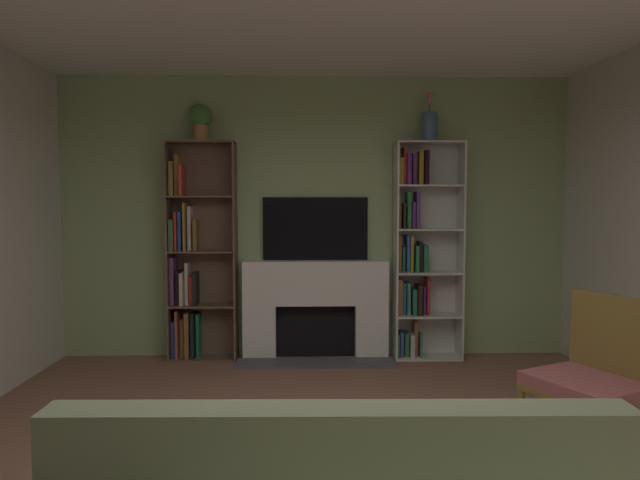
{
  "coord_description": "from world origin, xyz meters",
  "views": [
    {
      "loc": [
        -0.1,
        -2.73,
        1.59
      ],
      "look_at": [
        0.0,
        1.25,
        1.33
      ],
      "focal_mm": 31.67,
      "sensor_mm": 36.0,
      "label": 1
    }
  ],
  "objects_px": {
    "armchair": "(596,374)",
    "vase_with_flowers": "(430,125)",
    "bookshelf_left": "(194,261)",
    "tv": "(315,229)",
    "fireplace": "(316,307)",
    "potted_plant": "(200,120)",
    "bookshelf_right": "(419,252)"
  },
  "relations": [
    {
      "from": "bookshelf_right",
      "to": "armchair",
      "type": "relative_size",
      "value": 2.2
    },
    {
      "from": "potted_plant",
      "to": "vase_with_flowers",
      "type": "xyz_separation_m",
      "value": [
        2.3,
        0.0,
        -0.04
      ]
    },
    {
      "from": "bookshelf_left",
      "to": "tv",
      "type": "bearing_deg",
      "value": 3.14
    },
    {
      "from": "bookshelf_left",
      "to": "vase_with_flowers",
      "type": "relative_size",
      "value": 4.44
    },
    {
      "from": "fireplace",
      "to": "potted_plant",
      "type": "relative_size",
      "value": 4.32
    },
    {
      "from": "tv",
      "to": "potted_plant",
      "type": "relative_size",
      "value": 2.94
    },
    {
      "from": "fireplace",
      "to": "vase_with_flowers",
      "type": "distance_m",
      "value": 2.18
    },
    {
      "from": "vase_with_flowers",
      "to": "armchair",
      "type": "relative_size",
      "value": 0.49
    },
    {
      "from": "bookshelf_left",
      "to": "fireplace",
      "type": "bearing_deg",
      "value": -0.91
    },
    {
      "from": "armchair",
      "to": "vase_with_flowers",
      "type": "bearing_deg",
      "value": 104.05
    },
    {
      "from": "vase_with_flowers",
      "to": "tv",
      "type": "bearing_deg",
      "value": 174.05
    },
    {
      "from": "bookshelf_right",
      "to": "vase_with_flowers",
      "type": "bearing_deg",
      "value": -28.14
    },
    {
      "from": "vase_with_flowers",
      "to": "potted_plant",
      "type": "bearing_deg",
      "value": -180.0
    },
    {
      "from": "tv",
      "to": "bookshelf_left",
      "type": "height_order",
      "value": "bookshelf_left"
    },
    {
      "from": "tv",
      "to": "potted_plant",
      "type": "bearing_deg",
      "value": -174.04
    },
    {
      "from": "bookshelf_right",
      "to": "vase_with_flowers",
      "type": "relative_size",
      "value": 4.44
    },
    {
      "from": "bookshelf_left",
      "to": "vase_with_flowers",
      "type": "bearing_deg",
      "value": -1.24
    },
    {
      "from": "armchair",
      "to": "bookshelf_left",
      "type": "bearing_deg",
      "value": 141.75
    },
    {
      "from": "tv",
      "to": "vase_with_flowers",
      "type": "distance_m",
      "value": 1.56
    },
    {
      "from": "fireplace",
      "to": "bookshelf_left",
      "type": "relative_size",
      "value": 0.72
    },
    {
      "from": "vase_with_flowers",
      "to": "armchair",
      "type": "distance_m",
      "value": 3.0
    },
    {
      "from": "tv",
      "to": "bookshelf_right",
      "type": "xyz_separation_m",
      "value": [
        1.07,
        -0.08,
        -0.24
      ]
    },
    {
      "from": "tv",
      "to": "fireplace",
      "type": "bearing_deg",
      "value": -90.0
    },
    {
      "from": "tv",
      "to": "bookshelf_right",
      "type": "height_order",
      "value": "bookshelf_right"
    },
    {
      "from": "bookshelf_right",
      "to": "armchair",
      "type": "distance_m",
      "value": 2.48
    },
    {
      "from": "armchair",
      "to": "bookshelf_right",
      "type": "bearing_deg",
      "value": 105.65
    },
    {
      "from": "fireplace",
      "to": "tv",
      "type": "xyz_separation_m",
      "value": [
        0.0,
        0.09,
        0.8
      ]
    },
    {
      "from": "fireplace",
      "to": "bookshelf_right",
      "type": "bearing_deg",
      "value": 0.59
    },
    {
      "from": "bookshelf_left",
      "to": "armchair",
      "type": "relative_size",
      "value": 2.2
    },
    {
      "from": "bookshelf_left",
      "to": "vase_with_flowers",
      "type": "distance_m",
      "value": 2.76
    },
    {
      "from": "tv",
      "to": "potted_plant",
      "type": "distance_m",
      "value": 1.59
    },
    {
      "from": "armchair",
      "to": "tv",
      "type": "bearing_deg",
      "value": 125.62
    }
  ]
}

